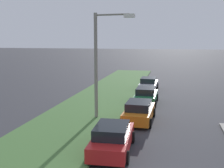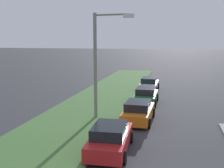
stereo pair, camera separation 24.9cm
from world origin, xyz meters
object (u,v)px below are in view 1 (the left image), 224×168
parked_car_white (149,84)px  parked_car_green (146,96)px  parked_car_red (112,138)px  parked_car_orange (139,111)px  streetlight (101,58)px

parked_car_white → parked_car_green: bearing=-176.6°
parked_car_green → parked_car_red: bearing=176.9°
parked_car_orange → streetlight: 4.59m
streetlight → parked_car_white: bearing=-11.6°
parked_car_red → parked_car_white: (17.44, -0.42, 0.00)m
streetlight → parked_car_green: bearing=-26.4°
parked_car_red → parked_car_green: 11.07m
parked_car_orange → streetlight: size_ratio=0.58×
parked_car_orange → parked_car_white: (11.93, 0.31, 0.00)m
streetlight → parked_car_orange: bearing=-90.5°
parked_car_red → parked_car_orange: (5.51, -0.73, 0.00)m
parked_car_white → streetlight: (-11.91, 2.45, 3.67)m
parked_car_green → parked_car_white: (6.40, 0.29, 0.00)m
parked_car_red → parked_car_orange: 5.56m
parked_car_orange → parked_car_green: bearing=1.8°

